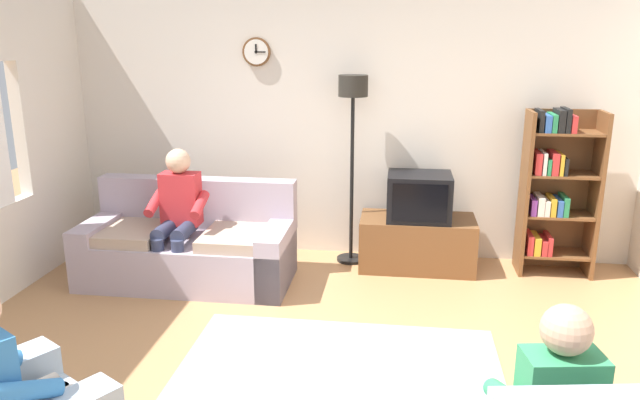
{
  "coord_description": "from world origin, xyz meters",
  "views": [
    {
      "loc": [
        0.52,
        -3.4,
        2.21
      ],
      "look_at": [
        -0.05,
        0.83,
        1.04
      ],
      "focal_mm": 33.92,
      "sensor_mm": 36.0,
      "label": 1
    }
  ],
  "objects_px": {
    "tv_stand": "(417,243)",
    "person_in_left_armchair": "(6,382)",
    "tv": "(419,197)",
    "bookshelf": "(554,188)",
    "couch": "(189,247)",
    "floor_lamp": "(353,118)",
    "person_on_couch": "(177,211)"
  },
  "relations": [
    {
      "from": "tv",
      "to": "bookshelf",
      "type": "height_order",
      "value": "bookshelf"
    },
    {
      "from": "bookshelf",
      "to": "floor_lamp",
      "type": "distance_m",
      "value": 2.0
    },
    {
      "from": "floor_lamp",
      "to": "person_in_left_armchair",
      "type": "xyz_separation_m",
      "value": [
        -1.38,
        -3.41,
        -0.85
      ]
    },
    {
      "from": "tv_stand",
      "to": "tv",
      "type": "bearing_deg",
      "value": -90.0
    },
    {
      "from": "person_in_left_armchair",
      "to": "couch",
      "type": "bearing_deg",
      "value": 91.43
    },
    {
      "from": "couch",
      "to": "person_in_left_armchair",
      "type": "height_order",
      "value": "person_in_left_armchair"
    },
    {
      "from": "couch",
      "to": "tv",
      "type": "height_order",
      "value": "tv"
    },
    {
      "from": "person_on_couch",
      "to": "tv",
      "type": "bearing_deg",
      "value": 17.37
    },
    {
      "from": "couch",
      "to": "tv_stand",
      "type": "distance_m",
      "value": 2.18
    },
    {
      "from": "bookshelf",
      "to": "person_in_left_armchair",
      "type": "distance_m",
      "value": 4.71
    },
    {
      "from": "tv",
      "to": "couch",
      "type": "bearing_deg",
      "value": -165.03
    },
    {
      "from": "person_on_couch",
      "to": "bookshelf",
      "type": "bearing_deg",
      "value": 12.68
    },
    {
      "from": "person_in_left_armchair",
      "to": "bookshelf",
      "type": "bearing_deg",
      "value": 45.81
    },
    {
      "from": "tv",
      "to": "person_in_left_armchair",
      "type": "distance_m",
      "value": 3.86
    },
    {
      "from": "bookshelf",
      "to": "person_in_left_armchair",
      "type": "height_order",
      "value": "bookshelf"
    },
    {
      "from": "tv_stand",
      "to": "floor_lamp",
      "type": "bearing_deg",
      "value": 171.39
    },
    {
      "from": "bookshelf",
      "to": "person_on_couch",
      "type": "xyz_separation_m",
      "value": [
        -3.39,
        -0.76,
        -0.13
      ]
    },
    {
      "from": "tv_stand",
      "to": "person_in_left_armchair",
      "type": "height_order",
      "value": "person_in_left_armchair"
    },
    {
      "from": "floor_lamp",
      "to": "person_in_left_armchair",
      "type": "relative_size",
      "value": 1.65
    },
    {
      "from": "tv_stand",
      "to": "person_in_left_armchair",
      "type": "distance_m",
      "value": 3.9
    },
    {
      "from": "couch",
      "to": "person_on_couch",
      "type": "bearing_deg",
      "value": -113.0
    },
    {
      "from": "person_on_couch",
      "to": "person_in_left_armchair",
      "type": "xyz_separation_m",
      "value": [
        0.11,
        -2.61,
        -0.09
      ]
    },
    {
      "from": "floor_lamp",
      "to": "couch",
      "type": "bearing_deg",
      "value": -154.67
    },
    {
      "from": "person_on_couch",
      "to": "person_in_left_armchair",
      "type": "distance_m",
      "value": 2.61
    },
    {
      "from": "person_on_couch",
      "to": "tv_stand",
      "type": "bearing_deg",
      "value": 17.96
    },
    {
      "from": "person_in_left_armchair",
      "to": "floor_lamp",
      "type": "bearing_deg",
      "value": 67.95
    },
    {
      "from": "tv",
      "to": "person_on_couch",
      "type": "height_order",
      "value": "person_on_couch"
    },
    {
      "from": "tv",
      "to": "bookshelf",
      "type": "relative_size",
      "value": 0.38
    },
    {
      "from": "person_on_couch",
      "to": "person_in_left_armchair",
      "type": "height_order",
      "value": "person_on_couch"
    },
    {
      "from": "bookshelf",
      "to": "person_on_couch",
      "type": "height_order",
      "value": "bookshelf"
    },
    {
      "from": "couch",
      "to": "floor_lamp",
      "type": "distance_m",
      "value": 1.96
    },
    {
      "from": "couch",
      "to": "floor_lamp",
      "type": "bearing_deg",
      "value": 25.33
    }
  ]
}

